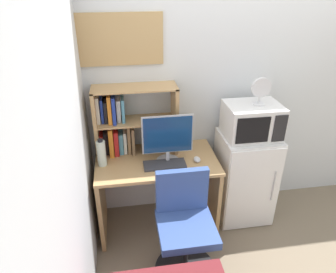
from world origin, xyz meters
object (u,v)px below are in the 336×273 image
at_px(hutch_bookshelf, 124,122).
at_px(microwave, 252,121).
at_px(monitor, 168,138).
at_px(desk_fan, 261,90).
at_px(desk_chair, 185,232).
at_px(keyboard, 165,165).
at_px(computer_mouse, 197,159).
at_px(mini_fridge, 244,177).
at_px(water_bottle, 101,153).
at_px(wall_corkboard, 119,40).

bearing_deg(hutch_bookshelf, microwave, -8.36).
bearing_deg(monitor, hutch_bookshelf, 146.59).
height_order(monitor, desk_fan, desk_fan).
xyz_separation_m(hutch_bookshelf, desk_fan, (1.20, -0.18, 0.31)).
bearing_deg(desk_chair, monitor, 96.70).
bearing_deg(desk_chair, desk_fan, 36.97).
bearing_deg(keyboard, computer_mouse, 5.26).
distance_m(monitor, mini_fridge, 0.97).
relative_size(mini_fridge, desk_chair, 1.02).
relative_size(hutch_bookshelf, keyboard, 2.00).
xyz_separation_m(computer_mouse, desk_chair, (-0.20, -0.48, -0.38)).
bearing_deg(water_bottle, hutch_bookshelf, 44.19).
distance_m(microwave, desk_fan, 0.30).
distance_m(computer_mouse, water_bottle, 0.85).
height_order(water_bottle, microwave, microwave).
bearing_deg(monitor, computer_mouse, -8.52).
bearing_deg(computer_mouse, desk_fan, 10.37).
height_order(monitor, desk_chair, monitor).
distance_m(computer_mouse, mini_fridge, 0.63).
xyz_separation_m(water_bottle, desk_chair, (0.64, -0.55, -0.49)).
relative_size(water_bottle, desk_fan, 1.04).
xyz_separation_m(hutch_bookshelf, water_bottle, (-0.22, -0.21, -0.19)).
bearing_deg(water_bottle, mini_fridge, 1.50).
height_order(hutch_bookshelf, mini_fridge, hutch_bookshelf).
height_order(keyboard, computer_mouse, computer_mouse).
bearing_deg(desk_chair, keyboard, 102.25).
bearing_deg(desk_fan, hutch_bookshelf, 171.64).
distance_m(mini_fridge, desk_chair, 0.94).
xyz_separation_m(desk_fan, desk_chair, (-0.77, -0.58, -0.98)).
relative_size(water_bottle, wall_corkboard, 0.34).
xyz_separation_m(desk_chair, wall_corkboard, (-0.42, 0.87, 1.39)).
height_order(water_bottle, mini_fridge, water_bottle).
relative_size(desk_fan, desk_chair, 0.27).
xyz_separation_m(mini_fridge, microwave, (0.00, 0.00, 0.62)).
xyz_separation_m(computer_mouse, desk_fan, (0.57, 0.10, 0.59)).
bearing_deg(hutch_bookshelf, desk_chair, -60.65).
xyz_separation_m(mini_fridge, wall_corkboard, (-1.16, 0.28, 1.33)).
height_order(water_bottle, wall_corkboard, wall_corkboard).
xyz_separation_m(water_bottle, wall_corkboard, (0.22, 0.32, 0.90)).
distance_m(water_bottle, microwave, 1.39).
bearing_deg(microwave, water_bottle, -178.38).
relative_size(keyboard, water_bottle, 1.45).
relative_size(keyboard, wall_corkboard, 0.50).
height_order(water_bottle, desk_fan, desk_fan).
height_order(hutch_bookshelf, water_bottle, hutch_bookshelf).
height_order(mini_fridge, wall_corkboard, wall_corkboard).
relative_size(computer_mouse, water_bottle, 0.36).
xyz_separation_m(computer_mouse, microwave, (0.53, 0.11, 0.30)).
relative_size(monitor, computer_mouse, 4.92).
xyz_separation_m(hutch_bookshelf, monitor, (0.37, -0.24, -0.06)).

